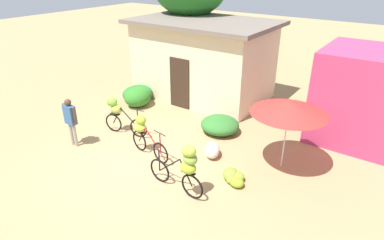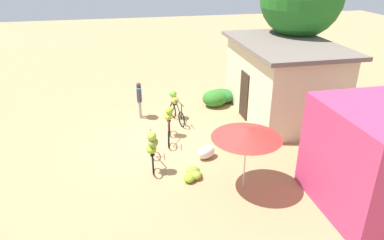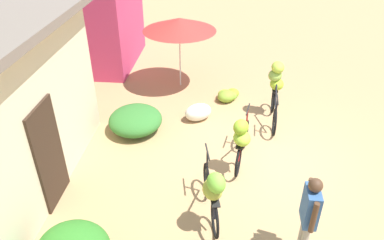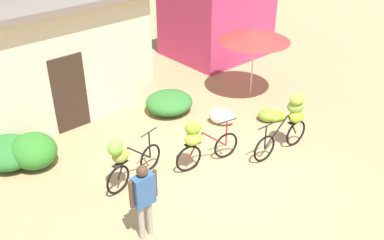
{
  "view_description": "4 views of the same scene",
  "coord_description": "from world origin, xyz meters",
  "px_view_note": "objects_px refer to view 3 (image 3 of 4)",
  "views": [
    {
      "loc": [
        5.87,
        -5.67,
        5.28
      ],
      "look_at": [
        0.85,
        1.45,
        1.05
      ],
      "focal_mm": 30.54,
      "sensor_mm": 36.0,
      "label": 1
    },
    {
      "loc": [
        12.01,
        -1.22,
        6.42
      ],
      "look_at": [
        0.58,
        1.23,
        1.04
      ],
      "focal_mm": 33.55,
      "sensor_mm": 36.0,
      "label": 2
    },
    {
      "loc": [
        -6.47,
        0.93,
        5.01
      ],
      "look_at": [
        0.25,
        1.56,
        0.78
      ],
      "focal_mm": 34.68,
      "sensor_mm": 36.0,
      "label": 3
    },
    {
      "loc": [
        -5.7,
        -5.39,
        5.89
      ],
      "look_at": [
        -0.17,
        0.81,
        1.08
      ],
      "focal_mm": 40.57,
      "sensor_mm": 36.0,
      "label": 4
    }
  ],
  "objects_px": {
    "bicycle_near_pile": "(242,138)",
    "produce_sack": "(198,112)",
    "banana_pile_on_ground": "(228,95)",
    "person_vendor": "(309,212)",
    "shop_pink": "(90,18)",
    "bicycle_leftmost": "(213,191)",
    "bicycle_center_loaded": "(276,86)",
    "market_umbrella": "(179,24)"
  },
  "relations": [
    {
      "from": "bicycle_near_pile",
      "to": "produce_sack",
      "type": "distance_m",
      "value": 2.11
    },
    {
      "from": "shop_pink",
      "to": "market_umbrella",
      "type": "relative_size",
      "value": 1.56
    },
    {
      "from": "shop_pink",
      "to": "bicycle_leftmost",
      "type": "bearing_deg",
      "value": -147.87
    },
    {
      "from": "bicycle_leftmost",
      "to": "bicycle_center_loaded",
      "type": "bearing_deg",
      "value": -20.27
    },
    {
      "from": "bicycle_near_pile",
      "to": "bicycle_center_loaded",
      "type": "height_order",
      "value": "bicycle_center_loaded"
    },
    {
      "from": "person_vendor",
      "to": "produce_sack",
      "type": "bearing_deg",
      "value": 26.41
    },
    {
      "from": "bicycle_near_pile",
      "to": "bicycle_center_loaded",
      "type": "distance_m",
      "value": 2.32
    },
    {
      "from": "bicycle_center_loaded",
      "to": "banana_pile_on_ground",
      "type": "relative_size",
      "value": 2.11
    },
    {
      "from": "bicycle_leftmost",
      "to": "banana_pile_on_ground",
      "type": "relative_size",
      "value": 1.94
    },
    {
      "from": "bicycle_near_pile",
      "to": "produce_sack",
      "type": "height_order",
      "value": "bicycle_near_pile"
    },
    {
      "from": "produce_sack",
      "to": "market_umbrella",
      "type": "bearing_deg",
      "value": 19.72
    },
    {
      "from": "banana_pile_on_ground",
      "to": "produce_sack",
      "type": "relative_size",
      "value": 1.19
    },
    {
      "from": "shop_pink",
      "to": "bicycle_leftmost",
      "type": "xyz_separation_m",
      "value": [
        -6.85,
        -4.3,
        -0.73
      ]
    },
    {
      "from": "bicycle_leftmost",
      "to": "shop_pink",
      "type": "bearing_deg",
      "value": 32.13
    },
    {
      "from": "market_umbrella",
      "to": "banana_pile_on_ground",
      "type": "relative_size",
      "value": 2.45
    },
    {
      "from": "produce_sack",
      "to": "person_vendor",
      "type": "xyz_separation_m",
      "value": [
        -3.94,
        -1.96,
        0.74
      ]
    },
    {
      "from": "produce_sack",
      "to": "person_vendor",
      "type": "bearing_deg",
      "value": -153.59
    },
    {
      "from": "market_umbrella",
      "to": "bicycle_leftmost",
      "type": "xyz_separation_m",
      "value": [
        -5.28,
        -1.19,
        -1.12
      ]
    },
    {
      "from": "shop_pink",
      "to": "person_vendor",
      "type": "xyz_separation_m",
      "value": [
        -7.41,
        -5.75,
        -0.5
      ]
    },
    {
      "from": "person_vendor",
      "to": "banana_pile_on_ground",
      "type": "bearing_deg",
      "value": 13.48
    },
    {
      "from": "banana_pile_on_ground",
      "to": "shop_pink",
      "type": "bearing_deg",
      "value": 62.67
    },
    {
      "from": "bicycle_leftmost",
      "to": "banana_pile_on_ground",
      "type": "distance_m",
      "value": 4.55
    },
    {
      "from": "shop_pink",
      "to": "bicycle_center_loaded",
      "type": "xyz_separation_m",
      "value": [
        -3.1,
        -5.69,
        -0.61
      ]
    },
    {
      "from": "bicycle_near_pile",
      "to": "banana_pile_on_ground",
      "type": "distance_m",
      "value": 2.97
    },
    {
      "from": "shop_pink",
      "to": "bicycle_center_loaded",
      "type": "bearing_deg",
      "value": -118.58
    },
    {
      "from": "bicycle_leftmost",
      "to": "produce_sack",
      "type": "relative_size",
      "value": 2.31
    },
    {
      "from": "market_umbrella",
      "to": "bicycle_leftmost",
      "type": "bearing_deg",
      "value": -167.31
    },
    {
      "from": "bicycle_leftmost",
      "to": "bicycle_center_loaded",
      "type": "relative_size",
      "value": 0.92
    },
    {
      "from": "shop_pink",
      "to": "market_umbrella",
      "type": "xyz_separation_m",
      "value": [
        -1.57,
        -3.11,
        0.39
      ]
    },
    {
      "from": "bicycle_leftmost",
      "to": "produce_sack",
      "type": "bearing_deg",
      "value": 8.54
    },
    {
      "from": "shop_pink",
      "to": "bicycle_near_pile",
      "type": "height_order",
      "value": "shop_pink"
    },
    {
      "from": "market_umbrella",
      "to": "banana_pile_on_ground",
      "type": "distance_m",
      "value": 2.36
    },
    {
      "from": "banana_pile_on_ground",
      "to": "produce_sack",
      "type": "bearing_deg",
      "value": 146.54
    },
    {
      "from": "banana_pile_on_ground",
      "to": "bicycle_near_pile",
      "type": "bearing_deg",
      "value": -174.45
    },
    {
      "from": "bicycle_center_loaded",
      "to": "person_vendor",
      "type": "height_order",
      "value": "person_vendor"
    },
    {
      "from": "person_vendor",
      "to": "market_umbrella",
      "type": "bearing_deg",
      "value": 24.3
    },
    {
      "from": "bicycle_leftmost",
      "to": "produce_sack",
      "type": "xyz_separation_m",
      "value": [
        3.38,
        0.51,
        -0.51
      ]
    },
    {
      "from": "bicycle_leftmost",
      "to": "person_vendor",
      "type": "bearing_deg",
      "value": -111.13
    },
    {
      "from": "bicycle_center_loaded",
      "to": "produce_sack",
      "type": "relative_size",
      "value": 2.52
    },
    {
      "from": "market_umbrella",
      "to": "person_vendor",
      "type": "bearing_deg",
      "value": -155.7
    },
    {
      "from": "banana_pile_on_ground",
      "to": "person_vendor",
      "type": "xyz_separation_m",
      "value": [
        -5.07,
        -1.21,
        0.82
      ]
    },
    {
      "from": "shop_pink",
      "to": "bicycle_center_loaded",
      "type": "height_order",
      "value": "shop_pink"
    }
  ]
}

